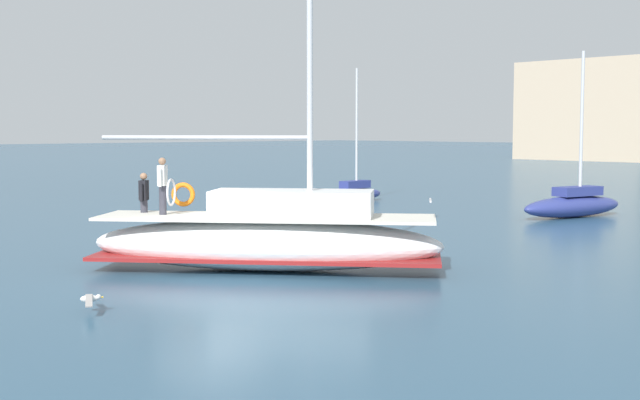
% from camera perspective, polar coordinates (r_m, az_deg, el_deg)
% --- Properties ---
extents(ground_plane, '(400.00, 400.00, 0.00)m').
position_cam_1_polar(ground_plane, '(22.31, -7.60, -5.11)').
color(ground_plane, '#2D516B').
extents(main_sailboat, '(8.88, 8.03, 11.90)m').
position_cam_1_polar(main_sailboat, '(22.95, -3.47, -2.52)').
color(main_sailboat, white).
rests_on(main_sailboat, ground).
extents(moored_sloop_far, '(2.44, 5.91, 7.20)m').
position_cam_1_polar(moored_sloop_far, '(38.38, 16.74, -0.25)').
color(moored_sloop_far, navy).
rests_on(moored_sloop_far, ground).
extents(moored_catamaran, '(1.26, 4.49, 7.03)m').
position_cam_1_polar(moored_catamaran, '(44.56, 2.22, 0.52)').
color(moored_catamaran, navy).
rests_on(moored_catamaran, ground).
extents(seagull, '(1.16, 0.71, 0.18)m').
position_cam_1_polar(seagull, '(18.30, -15.28, -6.42)').
color(seagull, silver).
rests_on(seagull, ground).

